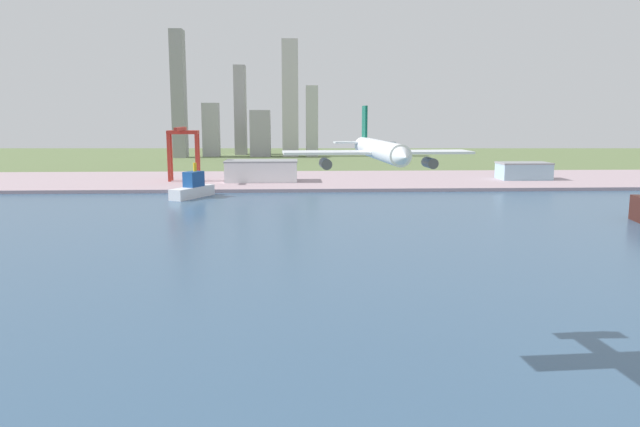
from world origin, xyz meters
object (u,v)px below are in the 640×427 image
airplane_landing (379,151)px  port_crane_red (183,143)px  warehouse_annex (524,171)px  warehouse_main (262,171)px  ferry_boat (193,188)px

airplane_landing → port_crane_red: (-102.87, 353.00, -13.56)m
port_crane_red → warehouse_annex: port_crane_red is taller
port_crane_red → warehouse_main: (60.64, -2.23, -21.72)m
warehouse_main → warehouse_annex: (210.25, 5.23, -1.39)m
warehouse_main → warehouse_annex: warehouse_main is taller
ferry_boat → warehouse_main: 87.15m
warehouse_main → warehouse_annex: size_ratio=1.39×
airplane_landing → port_crane_red: airplane_landing is taller
airplane_landing → warehouse_main: 355.06m
airplane_landing → ferry_boat: bearing=106.9°
port_crane_red → warehouse_main: 64.45m
airplane_landing → warehouse_annex: size_ratio=1.05×
warehouse_main → airplane_landing: bearing=-83.1°
port_crane_red → warehouse_annex: 271.88m
ferry_boat → port_crane_red: size_ratio=0.89×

